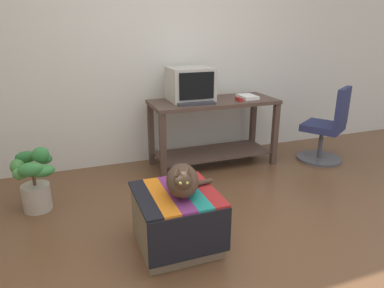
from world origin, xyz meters
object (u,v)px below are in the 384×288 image
Objects in this scene: keyboard at (196,103)px; potted_plant at (34,182)px; tv_monitor at (190,84)px; cat at (183,180)px; book at (247,97)px; office_chair at (327,130)px; ottoman_with_blanket at (177,219)px; stapler at (239,99)px; desk at (213,122)px.

keyboard is 1.71m from potted_plant.
tv_monitor reaches higher than cat.
keyboard is at bearing -172.57° from book.
tv_monitor reaches higher than potted_plant.
potted_plant is (-1.02, 0.95, -0.26)m from cat.
tv_monitor is 0.52× the size of office_chair.
ottoman_with_blanket is at bearing -42.89° from potted_plant.
tv_monitor is at bearing 83.71° from cat.
stapler is (2.10, 0.31, 0.51)m from potted_plant.
office_chair is (0.91, -0.32, -0.39)m from book.
desk reaches higher than potted_plant.
tv_monitor is 0.55m from stapler.
potted_plant is (-0.98, 0.91, 0.06)m from ottoman_with_blanket.
office_chair reaches higher than cat.
desk is 1.58× the size of office_chair.
cat is (-0.59, -1.28, -0.24)m from keyboard.
cat is 0.73× the size of potted_plant.
ottoman_with_blanket is 5.56× the size of stapler.
tv_monitor is 1.65m from cat.
keyboard is 0.45× the size of office_chair.
office_chair reaches higher than stapler.
potted_plant is at bearing -161.86° from tv_monitor.
tv_monitor reaches higher than stapler.
ottoman_with_blanket is 0.33m from cat.
office_chair is at bearing 1.60° from potted_plant.
office_chair reaches higher than desk.
cat is at bearing -112.08° from tv_monitor.
potted_plant is at bearing 152.56° from cat.
book is at bearing -52.29° from office_chair.
office_chair is at bearing -13.21° from stapler.
office_chair is at bearing -15.93° from tv_monitor.
desk is 5.70× the size of book.
desk is 1.36m from office_chair.
keyboard is 1.43m from cat.
book is at bearing 29.90° from stapler.
tv_monitor is 0.81× the size of potted_plant.
book is at bearing -10.85° from tv_monitor.
cat is (-0.85, -1.41, 0.02)m from desk.
keyboard is 0.50m from stapler.
office_chair is 1.16m from stapler.
stapler is at bearing 65.16° from cat.
book is 0.19m from stapler.
tv_monitor is 1.73m from ottoman_with_blanket.
cat is 2.39m from office_chair.
desk is 1.65m from ottoman_with_blanket.
stapler is at bearing 8.36° from potted_plant.
cat is at bearing -51.24° from ottoman_with_blanket.
book is at bearing 63.35° from cat.
keyboard is at bearing -93.79° from tv_monitor.
ottoman_with_blanket is (-0.62, -1.23, -0.56)m from keyboard.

